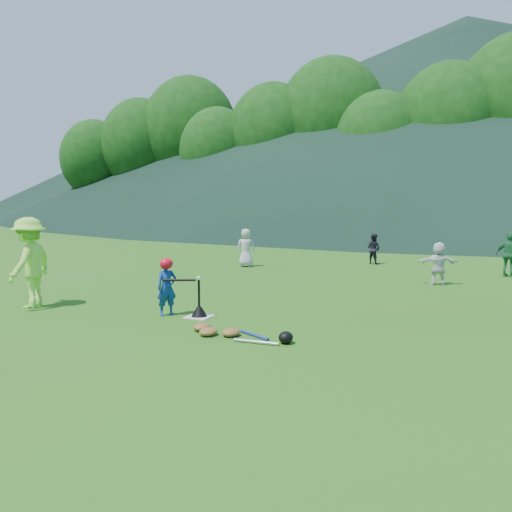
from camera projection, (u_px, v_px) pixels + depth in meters
The scene contains 15 objects.
ground at pixel (199, 317), 9.30m from camera, with size 120.00×120.00×0.00m, color #236116.
home_plate at pixel (199, 317), 9.30m from camera, with size 0.45×0.45×0.02m, color silver.
baseball at pixel (199, 278), 9.22m from camera, with size 0.08×0.08×0.08m, color white.
batter_child at pixel (167, 288), 9.38m from camera, with size 0.39×0.26×1.07m, color navy.
adult_coach at pixel (30, 262), 10.09m from camera, with size 1.18×0.68×1.83m, color #9CF748.
fielder_a at pixel (246, 248), 16.42m from camera, with size 0.62×0.40×1.26m, color #B9B9B9.
fielder_b at pixel (373, 249), 17.17m from camera, with size 0.51×0.40×1.05m, color black.
fielder_c at pixel (510, 255), 14.18m from camera, with size 0.75×0.31×1.27m, color #22723D.
fielder_d at pixel (438, 263), 12.84m from camera, with size 1.03×0.33×1.12m, color silver.
batting_tee at pixel (199, 310), 9.28m from camera, with size 0.30×0.30×0.68m.
batter_gear at pixel (167, 265), 9.33m from camera, with size 0.73×0.26×0.43m.
equipment_pile at pixel (231, 332), 7.97m from camera, with size 1.80×0.59×0.19m.
outfield_fence at pixel (412, 223), 34.43m from camera, with size 70.07×0.08×1.33m.
tree_line at pixel (429, 123), 38.77m from camera, with size 70.04×11.40×14.82m.
distant_hills at pixel (413, 125), 84.53m from camera, with size 155.00×140.00×32.00m.
Camera 1 is at (4.83, -7.81, 2.15)m, focal length 35.00 mm.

